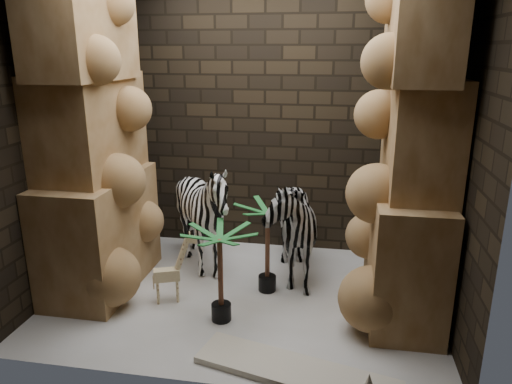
% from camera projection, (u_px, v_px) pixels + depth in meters
% --- Properties ---
extents(floor, '(3.50, 3.50, 0.00)m').
position_uv_depth(floor, '(243.00, 296.00, 4.50)').
color(floor, silver).
rests_on(floor, ground).
extents(wall_back, '(3.50, 0.00, 3.50)m').
position_uv_depth(wall_back, '(265.00, 118.00, 5.24)').
color(wall_back, black).
rests_on(wall_back, ground).
extents(wall_front, '(3.50, 0.00, 3.50)m').
position_uv_depth(wall_front, '(201.00, 176.00, 2.88)').
color(wall_front, black).
rests_on(wall_front, ground).
extents(wall_left, '(0.00, 3.00, 3.00)m').
position_uv_depth(wall_left, '(55.00, 133.00, 4.35)').
color(wall_left, black).
rests_on(wall_left, ground).
extents(wall_right, '(0.00, 3.00, 3.00)m').
position_uv_depth(wall_right, '(458.00, 146.00, 3.77)').
color(wall_right, black).
rests_on(wall_right, ground).
extents(rock_pillar_left, '(0.68, 1.30, 3.00)m').
position_uv_depth(rock_pillar_left, '(90.00, 134.00, 4.29)').
color(rock_pillar_left, tan).
rests_on(rock_pillar_left, floor).
extents(rock_pillar_right, '(0.58, 1.25, 3.00)m').
position_uv_depth(rock_pillar_right, '(415.00, 144.00, 3.83)').
color(rock_pillar_right, tan).
rests_on(rock_pillar_right, floor).
extents(zebra_right, '(0.88, 1.24, 1.32)m').
position_uv_depth(zebra_right, '(285.00, 215.00, 4.71)').
color(zebra_right, white).
rests_on(zebra_right, floor).
extents(zebra_left, '(1.17, 1.36, 1.11)m').
position_uv_depth(zebra_left, '(204.00, 221.00, 4.84)').
color(zebra_left, white).
rests_on(zebra_left, floor).
extents(giraffe_toy, '(0.37, 0.24, 0.68)m').
position_uv_depth(giraffe_toy, '(166.00, 267.00, 4.30)').
color(giraffe_toy, beige).
rests_on(giraffe_toy, floor).
extents(palm_front, '(0.36, 0.36, 0.89)m').
position_uv_depth(palm_front, '(267.00, 248.00, 4.47)').
color(palm_front, '#1C542A').
rests_on(palm_front, floor).
extents(palm_back, '(0.36, 0.36, 0.84)m').
position_uv_depth(palm_back, '(220.00, 275.00, 3.98)').
color(palm_back, '#1C542A').
rests_on(palm_back, floor).
extents(surfboard, '(1.52, 0.70, 0.05)m').
position_uv_depth(surfboard, '(296.00, 372.00, 3.40)').
color(surfboard, beige).
rests_on(surfboard, floor).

